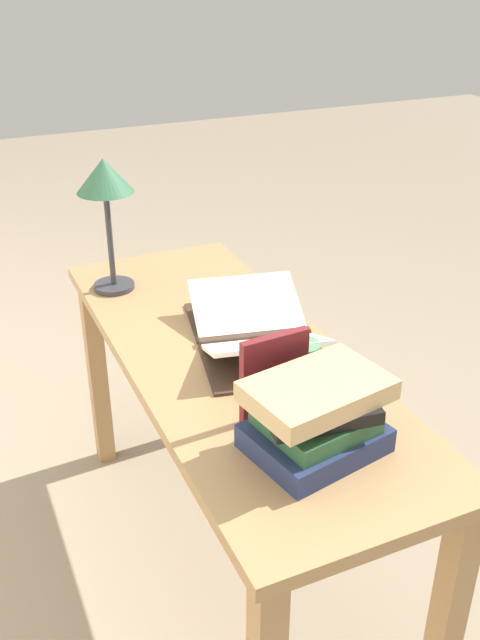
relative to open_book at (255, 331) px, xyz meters
name	(u,v)px	position (x,y,z in m)	size (l,w,h in m)	color
ground_plane	(233,564)	(-0.03, 0.09, -0.80)	(12.00, 12.00, 0.00)	gray
reading_desk	(231,391)	(-0.03, 0.09, -0.15)	(1.47, 0.55, 0.77)	#937047
open_book	(255,331)	(0.00, 0.00, 0.00)	(0.55, 0.41, 0.10)	#38281E
book_stack_tall	(314,417)	(-0.48, 0.09, 0.05)	(0.26, 0.31, 0.17)	#1E284C
book_standing_upright	(274,376)	(-0.33, 0.11, 0.07)	(0.03, 0.17, 0.21)	maroon
reading_lamp	(105,187)	(0.48, 0.26, 0.30)	(0.17, 0.17, 0.41)	#2D2D33
coffee_mug	(302,361)	(-0.22, -0.02, 0.02)	(0.10, 0.10, 0.10)	#4C7F5B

